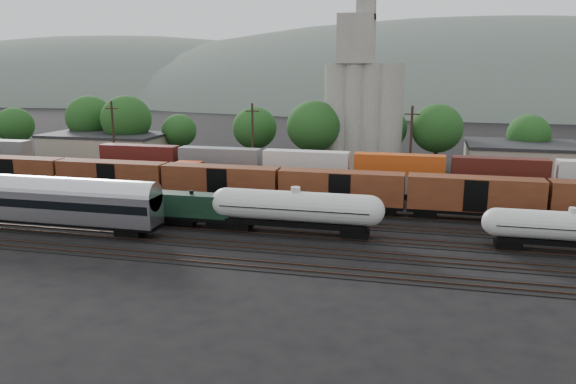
% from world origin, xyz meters
% --- Properties ---
extents(ground, '(600.00, 600.00, 0.00)m').
position_xyz_m(ground, '(0.00, 0.00, 0.00)').
color(ground, black).
extents(tracks, '(180.00, 33.20, 0.20)m').
position_xyz_m(tracks, '(0.00, 0.00, 0.05)').
color(tracks, black).
rests_on(tracks, ground).
extents(green_locomotive, '(15.53, 2.74, 4.11)m').
position_xyz_m(green_locomotive, '(-13.45, -5.00, 2.36)').
color(green_locomotive, black).
rests_on(green_locomotive, ground).
extents(tank_car_a, '(18.67, 3.34, 4.89)m').
position_xyz_m(tank_car_a, '(1.00, -5.00, 2.89)').
color(tank_car_a, silver).
rests_on(tank_car_a, ground).
extents(tank_car_b, '(16.27, 2.91, 4.26)m').
position_xyz_m(tank_car_b, '(27.81, -5.00, 2.54)').
color(tank_car_b, silver).
rests_on(tank_car_b, ground).
extents(passenger_coach, '(25.45, 3.14, 5.78)m').
position_xyz_m(passenger_coach, '(-25.17, -10.00, 3.52)').
color(passenger_coach, silver).
rests_on(passenger_coach, ground).
extents(orange_locomotive, '(17.35, 2.89, 4.34)m').
position_xyz_m(orange_locomotive, '(-13.32, 10.00, 2.48)').
color(orange_locomotive, black).
rests_on(orange_locomotive, ground).
extents(boxcar_string, '(184.40, 2.90, 4.20)m').
position_xyz_m(boxcar_string, '(12.07, 5.00, 3.12)').
color(boxcar_string, black).
rests_on(boxcar_string, ground).
extents(container_wall, '(160.76, 2.60, 5.80)m').
position_xyz_m(container_wall, '(1.13, 15.00, 2.68)').
color(container_wall, black).
rests_on(container_wall, ground).
extents(grain_silo, '(13.40, 5.00, 29.00)m').
position_xyz_m(grain_silo, '(3.28, 36.00, 11.26)').
color(grain_silo, '#9B988E').
rests_on(grain_silo, ground).
extents(industrial_sheds, '(119.38, 17.26, 5.10)m').
position_xyz_m(industrial_sheds, '(6.63, 35.25, 2.56)').
color(industrial_sheds, '#9E937F').
rests_on(industrial_sheds, ground).
extents(tree_band, '(166.96, 18.88, 13.26)m').
position_xyz_m(tree_band, '(5.82, 37.85, 7.26)').
color(tree_band, black).
rests_on(tree_band, ground).
extents(utility_poles, '(122.20, 0.36, 12.00)m').
position_xyz_m(utility_poles, '(0.00, 22.00, 6.21)').
color(utility_poles, black).
rests_on(utility_poles, ground).
extents(distant_hills, '(860.00, 286.00, 130.00)m').
position_xyz_m(distant_hills, '(23.92, 260.00, -20.56)').
color(distant_hills, '#59665B').
rests_on(distant_hills, ground).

